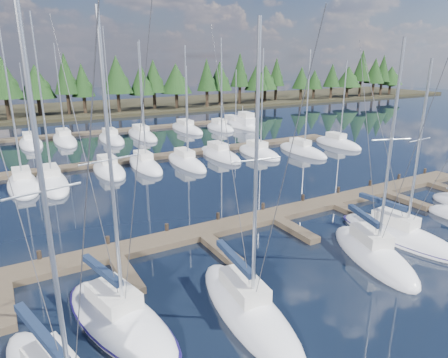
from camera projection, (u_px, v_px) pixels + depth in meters
ground at (200, 178)px, 40.29m from camera, size 260.00×260.00×0.00m
far_shore at (82, 109)px, 89.99m from camera, size 220.00×30.00×0.60m
main_dock at (276, 219)px, 29.74m from camera, size 44.00×6.13×0.90m
back_docks at (139, 142)px, 56.48m from camera, size 50.00×21.80×0.40m
front_sailboat_1 at (119, 319)px, 18.26m from camera, size 4.93×8.99×14.35m
front_sailboat_2 at (248, 309)px, 18.99m from camera, size 3.48×9.33×14.04m
front_sailboat_3 at (373, 254)px, 24.27m from camera, size 4.96×8.55×13.54m
front_sailboat_4 at (399, 235)px, 26.80m from camera, size 3.59×9.33×12.51m
back_sailboat_rows at (147, 147)px, 52.72m from camera, size 46.86×32.11×16.47m
motor_yacht_right at (245, 125)px, 68.80m from camera, size 3.67×8.97×4.37m
tree_line at (80, 80)px, 79.12m from camera, size 186.03×11.98×13.12m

